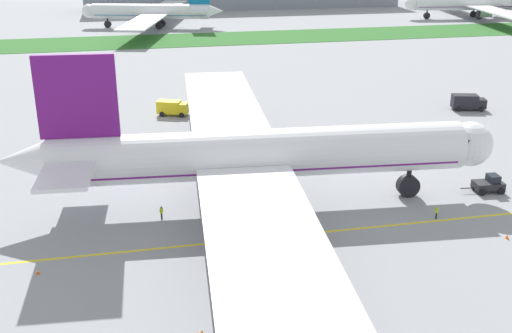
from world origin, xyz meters
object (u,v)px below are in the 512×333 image
parked_airliner_far_right (471,4)px  traffic_cone_near_nose (507,236)px  pushback_tug (489,184)px  parked_airliner_far_centre (153,12)px  traffic_cone_starboard_wing (38,271)px  ground_crew_wingwalker_starboard (161,211)px  airliner_foreground (254,155)px  service_truck_fuel_bowser (173,107)px  ground_crew_marshaller_front (437,211)px  service_truck_baggage_loader (468,102)px

parked_airliner_far_right → traffic_cone_near_nose: bearing=-118.6°
pushback_tug → parked_airliner_far_right: bearing=61.0°
parked_airliner_far_centre → pushback_tug: bearing=-77.1°
traffic_cone_near_nose → traffic_cone_starboard_wing: same height
pushback_tug → ground_crew_wingwalker_starboard: size_ratio=3.47×
airliner_foreground → pushback_tug: bearing=-4.3°
ground_crew_wingwalker_starboard → parked_airliner_far_centre: (7.21, 146.60, 4.29)m
service_truck_fuel_bowser → parked_airliner_far_centre: (2.42, 104.64, 3.79)m
airliner_foreground → pushback_tug: airliner_foreground is taller
ground_crew_marshaller_front → parked_airliner_far_centre: parked_airliner_far_centre is taller
ground_crew_wingwalker_starboard → parked_airliner_far_centre: bearing=87.2°
ground_crew_marshaller_front → traffic_cone_near_nose: bearing=-49.3°
ground_crew_wingwalker_starboard → service_truck_baggage_loader: size_ratio=0.25×
traffic_cone_near_nose → service_truck_baggage_loader: bearing=64.9°
ground_crew_wingwalker_starboard → service_truck_baggage_loader: (57.89, 34.33, 0.57)m
traffic_cone_starboard_wing → service_truck_fuel_bowser: bearing=71.5°
service_truck_fuel_bowser → parked_airliner_far_right: 157.08m
ground_crew_wingwalker_starboard → parked_airliner_far_right: (122.35, 146.06, 4.35)m
ground_crew_marshaller_front → service_truck_baggage_loader: service_truck_baggage_loader is taller
traffic_cone_starboard_wing → parked_airliner_far_centre: parked_airliner_far_centre is taller
pushback_tug → traffic_cone_near_nose: size_ratio=9.49×
parked_airliner_far_centre → ground_crew_wingwalker_starboard: bearing=-92.8°
traffic_cone_starboard_wing → traffic_cone_near_nose: bearing=-3.3°
ground_crew_marshaller_front → traffic_cone_starboard_wing: 43.47m
service_truck_fuel_bowser → parked_airliner_far_centre: bearing=88.7°
traffic_cone_starboard_wing → service_truck_fuel_bowser: 54.45m
airliner_foreground → ground_crew_marshaller_front: airliner_foreground is taller
airliner_foreground → service_truck_fuel_bowser: airliner_foreground is taller
service_truck_baggage_loader → parked_airliner_far_right: bearing=60.0°
ground_crew_wingwalker_starboard → traffic_cone_near_nose: size_ratio=2.74×
ground_crew_marshaller_front → parked_airliner_far_centre: 154.89m
ground_crew_wingwalker_starboard → service_truck_fuel_bowser: bearing=83.5°
service_truck_baggage_loader → parked_airliner_far_right: 129.05m
traffic_cone_starboard_wing → pushback_tug: bearing=9.7°
airliner_foreground → traffic_cone_starboard_wing: size_ratio=160.95×
pushback_tug → service_truck_fuel_bowser: service_truck_fuel_bowser is taller
parked_airliner_far_centre → service_truck_baggage_loader: bearing=-65.7°
airliner_foreground → ground_crew_marshaller_front: (19.65, -8.17, -5.35)m
traffic_cone_near_nose → service_truck_baggage_loader: 51.65m
traffic_cone_starboard_wing → service_truck_baggage_loader: size_ratio=0.09×
service_truck_baggage_loader → traffic_cone_near_nose: bearing=-115.1°
ground_crew_wingwalker_starboard → traffic_cone_starboard_wing: size_ratio=2.74×
airliner_foreground → service_truck_baggage_loader: (46.72, 32.57, -4.80)m
parked_airliner_far_right → parked_airliner_far_centre: bearing=179.7°
pushback_tug → ground_crew_marshaller_front: 11.78m
ground_crew_marshaller_front → service_truck_fuel_bowser: size_ratio=0.28×
airliner_foreground → traffic_cone_near_nose: bearing=-29.7°
traffic_cone_near_nose → service_truck_fuel_bowser: 62.74m
parked_airliner_far_right → ground_crew_marshaller_front: bearing=-121.0°
pushback_tug → service_truck_baggage_loader: bearing=64.2°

